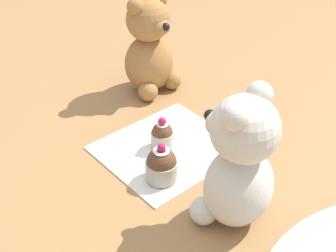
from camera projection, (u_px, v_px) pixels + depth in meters
ground_plane at (168, 149)px, 0.92m from camera, size 4.00×4.00×0.00m
knitted_placemat at (168, 148)px, 0.91m from camera, size 0.25×0.22×0.01m
teddy_bear_cream at (239, 164)px, 0.71m from camera, size 0.14×0.13×0.24m
teddy_bear_tan at (150, 48)px, 1.05m from camera, size 0.12×0.12×0.23m
cupcake_near_cream_bear at (162, 165)px, 0.82m from camera, size 0.06×0.06×0.07m
cupcake_near_tan_bear at (162, 135)px, 0.90m from camera, size 0.04×0.04×0.07m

